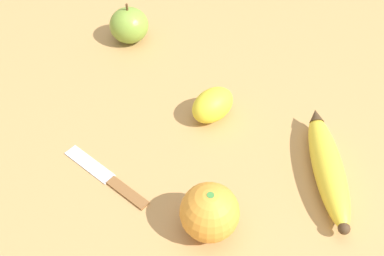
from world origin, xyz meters
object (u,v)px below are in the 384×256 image
banana (328,167)px  paring_knife (108,178)px  lemon (211,105)px  apple (129,25)px  orange (210,212)px

banana → paring_knife: size_ratio=1.49×
lemon → paring_knife: 0.21m
banana → lemon: size_ratio=2.32×
apple → lemon: apple is taller
banana → lemon: 0.21m
orange → apple: size_ratio=0.97×
apple → orange: bearing=25.7°
orange → lemon: 0.22m
banana → apple: (-0.30, -0.36, 0.01)m
orange → apple: (-0.41, -0.20, -0.01)m
apple → banana: bearing=50.4°
apple → paring_knife: (0.35, 0.04, -0.03)m
orange → lemon: size_ratio=0.83×
banana → lemon: lemon is taller
lemon → paring_knife: bearing=-42.9°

